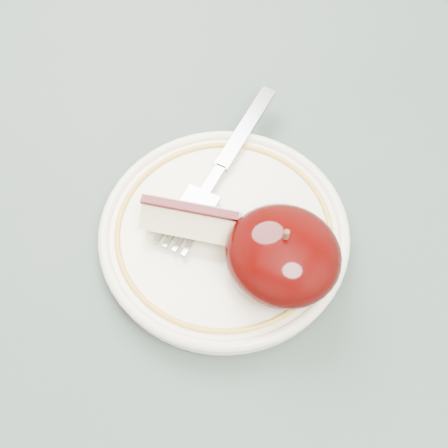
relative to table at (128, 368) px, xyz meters
The scene contains 5 objects.
table is the anchor object (origin of this frame).
plate 0.15m from the table, 70.12° to the left, with size 0.19×0.19×0.02m.
apple_half 0.18m from the table, 45.84° to the left, with size 0.08×0.08×0.06m.
apple_wedge 0.15m from the table, 80.36° to the left, with size 0.08×0.05×0.03m.
fork 0.19m from the table, 86.51° to the left, with size 0.03×0.17×0.00m.
Camera 1 is at (0.15, -0.10, 1.18)m, focal length 50.00 mm.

